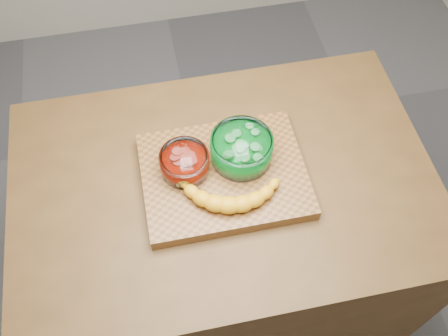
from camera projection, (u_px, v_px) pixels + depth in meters
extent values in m
plane|color=#56565B|center=(224.00, 288.00, 2.16)|extent=(3.50, 3.50, 0.00)
cube|color=#4F3417|center=(224.00, 245.00, 1.78)|extent=(1.20, 0.80, 0.90)
cube|color=brown|center=(224.00, 176.00, 1.39)|extent=(0.45, 0.35, 0.04)
cylinder|color=white|center=(185.00, 163.00, 1.35)|extent=(0.13, 0.13, 0.06)
cylinder|color=#AF1403|center=(185.00, 164.00, 1.36)|extent=(0.11, 0.11, 0.04)
cylinder|color=#DE5746|center=(184.00, 159.00, 1.34)|extent=(0.11, 0.11, 0.02)
cylinder|color=white|center=(242.00, 149.00, 1.37)|extent=(0.17, 0.17, 0.08)
cylinder|color=#079725|center=(241.00, 151.00, 1.38)|extent=(0.15, 0.15, 0.05)
cylinder|color=#6EEA7B|center=(242.00, 145.00, 1.35)|extent=(0.14, 0.14, 0.02)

